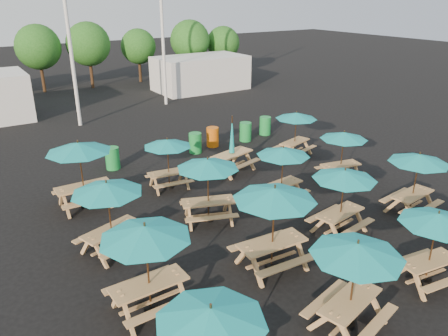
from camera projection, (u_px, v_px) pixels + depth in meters
ground at (247, 210)px, 15.64m from camera, size 120.00×120.00×0.00m
picnic_unit_0 at (211, 321)px, 7.58m from camera, size 2.13×2.13×2.23m
picnic_unit_1 at (145, 237)px, 9.95m from camera, size 2.23×2.23×2.36m
picnic_unit_2 at (107, 192)px, 12.42m from camera, size 2.62×2.62×2.26m
picnic_unit_3 at (79, 151)px, 15.08m from camera, size 2.26×2.26×2.47m
picnic_unit_4 at (357, 254)px, 9.44m from camera, size 2.50×2.50×2.27m
picnic_unit_5 at (274, 199)px, 11.57m from camera, size 2.39×2.39×2.49m
picnic_unit_6 at (208, 167)px, 14.16m from camera, size 2.64×2.64×2.26m
picnic_unit_7 at (167, 146)px, 16.73m from camera, size 2.08×2.08×2.04m
picnic_unit_8 at (437, 222)px, 11.04m from camera, size 2.16×2.16×2.11m
picnic_unit_9 at (344, 178)px, 13.48m from camera, size 2.27×2.27×2.19m
picnic_unit_10 at (283, 155)px, 15.62m from camera, size 2.14×2.14×2.11m
picnic_unit_11 at (232, 149)px, 18.63m from camera, size 2.31×2.13×2.48m
picnic_unit_13 at (419, 162)px, 14.74m from camera, size 2.24×2.24×2.21m
picnic_unit_14 at (344, 138)px, 17.48m from camera, size 2.23×2.23×2.07m
picnic_unit_15 at (296, 118)px, 20.18m from camera, size 2.37×2.37×2.11m
waste_bin_0 at (113, 158)px, 19.09m from camera, size 0.61×0.61×0.98m
waste_bin_1 at (195, 143)px, 21.03m from camera, size 0.61×0.61×0.98m
waste_bin_2 at (213, 137)px, 21.90m from camera, size 0.61×0.61×0.98m
waste_bin_3 at (245, 132)px, 22.72m from camera, size 0.61×0.61×0.98m
waste_bin_4 at (265, 126)px, 23.74m from camera, size 0.61×0.61×0.98m
mast_0 at (67, 17)px, 23.32m from camera, size 0.20×0.20×12.00m
mast_1 at (162, 13)px, 28.14m from camera, size 0.20×0.20×12.00m
event_tent_1 at (201, 73)px, 34.49m from camera, size 7.00×4.00×2.60m
tree_3 at (38, 47)px, 32.78m from camera, size 3.36×3.36×5.09m
tree_4 at (88, 44)px, 34.23m from camera, size 3.41×3.41×5.17m
tree_5 at (138, 46)px, 36.90m from camera, size 2.94×2.94×4.45m
tree_6 at (190, 40)px, 37.35m from camera, size 3.38×3.38×5.13m
tree_7 at (223, 43)px, 39.23m from camera, size 2.95×2.95×4.48m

